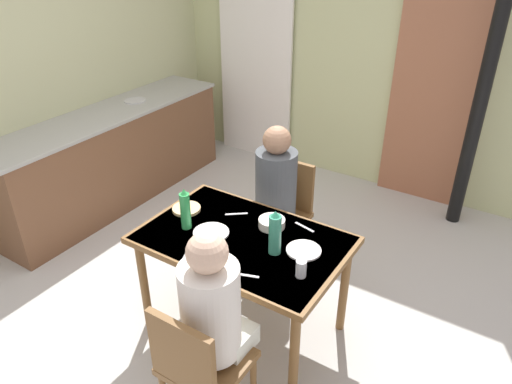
{
  "coord_description": "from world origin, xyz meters",
  "views": [
    {
      "loc": [
        1.75,
        -2.19,
        2.44
      ],
      "look_at": [
        0.38,
        -0.04,
        0.99
      ],
      "focal_mm": 33.69,
      "sensor_mm": 36.0,
      "label": 1
    }
  ],
  "objects_px": {
    "person_far_diner": "(275,184)",
    "water_bottle_green_near": "(185,210)",
    "kitchen_counter": "(113,156)",
    "water_bottle_green_far": "(275,233)",
    "serving_bowl_center": "(272,223)",
    "chair_near_diner": "(198,366)",
    "dining_table": "(243,248)",
    "person_near_diner": "(212,307)",
    "chair_far_diner": "(283,209)"
  },
  "relations": [
    {
      "from": "water_bottle_green_far",
      "to": "water_bottle_green_near",
      "type": "bearing_deg",
      "value": -172.82
    },
    {
      "from": "water_bottle_green_far",
      "to": "serving_bowl_center",
      "type": "distance_m",
      "value": 0.29
    },
    {
      "from": "kitchen_counter",
      "to": "chair_far_diner",
      "type": "height_order",
      "value": "kitchen_counter"
    },
    {
      "from": "chair_near_diner",
      "to": "person_near_diner",
      "type": "xyz_separation_m",
      "value": [
        -0.0,
        0.14,
        0.28
      ]
    },
    {
      "from": "person_near_diner",
      "to": "water_bottle_green_near",
      "type": "relative_size",
      "value": 2.77
    },
    {
      "from": "kitchen_counter",
      "to": "chair_near_diner",
      "type": "height_order",
      "value": "kitchen_counter"
    },
    {
      "from": "water_bottle_green_far",
      "to": "kitchen_counter",
      "type": "bearing_deg",
      "value": 160.49
    },
    {
      "from": "kitchen_counter",
      "to": "dining_table",
      "type": "xyz_separation_m",
      "value": [
        2.05,
        -0.79,
        0.2
      ]
    },
    {
      "from": "dining_table",
      "to": "person_near_diner",
      "type": "bearing_deg",
      "value": -68.89
    },
    {
      "from": "person_far_diner",
      "to": "chair_far_diner",
      "type": "bearing_deg",
      "value": -90.0
    },
    {
      "from": "chair_near_diner",
      "to": "chair_far_diner",
      "type": "relative_size",
      "value": 1.0
    },
    {
      "from": "person_near_diner",
      "to": "person_far_diner",
      "type": "height_order",
      "value": "same"
    },
    {
      "from": "water_bottle_green_near",
      "to": "chair_near_diner",
      "type": "bearing_deg",
      "value": -47.63
    },
    {
      "from": "person_far_diner",
      "to": "water_bottle_green_near",
      "type": "xyz_separation_m",
      "value": [
        -0.22,
        -0.72,
        0.09
      ]
    },
    {
      "from": "kitchen_counter",
      "to": "water_bottle_green_far",
      "type": "bearing_deg",
      "value": -19.51
    },
    {
      "from": "kitchen_counter",
      "to": "water_bottle_green_far",
      "type": "height_order",
      "value": "water_bottle_green_far"
    },
    {
      "from": "person_near_diner",
      "to": "serving_bowl_center",
      "type": "height_order",
      "value": "person_near_diner"
    },
    {
      "from": "person_far_diner",
      "to": "serving_bowl_center",
      "type": "relative_size",
      "value": 4.53
    },
    {
      "from": "chair_near_diner",
      "to": "serving_bowl_center",
      "type": "distance_m",
      "value": 1.01
    },
    {
      "from": "water_bottle_green_far",
      "to": "serving_bowl_center",
      "type": "relative_size",
      "value": 1.66
    },
    {
      "from": "dining_table",
      "to": "kitchen_counter",
      "type": "bearing_deg",
      "value": 158.95
    },
    {
      "from": "dining_table",
      "to": "serving_bowl_center",
      "type": "bearing_deg",
      "value": 66.39
    },
    {
      "from": "chair_near_diner",
      "to": "serving_bowl_center",
      "type": "height_order",
      "value": "chair_near_diner"
    },
    {
      "from": "kitchen_counter",
      "to": "serving_bowl_center",
      "type": "xyz_separation_m",
      "value": [
        2.14,
        -0.59,
        0.31
      ]
    },
    {
      "from": "chair_near_diner",
      "to": "kitchen_counter",
      "type": "bearing_deg",
      "value": 145.92
    },
    {
      "from": "kitchen_counter",
      "to": "person_far_diner",
      "type": "bearing_deg",
      "value": -4.91
    },
    {
      "from": "person_near_diner",
      "to": "serving_bowl_center",
      "type": "xyz_separation_m",
      "value": [
        -0.15,
        0.82,
        -0.02
      ]
    },
    {
      "from": "chair_far_diner",
      "to": "person_far_diner",
      "type": "distance_m",
      "value": 0.31
    },
    {
      "from": "dining_table",
      "to": "person_far_diner",
      "type": "height_order",
      "value": "person_far_diner"
    },
    {
      "from": "dining_table",
      "to": "water_bottle_green_near",
      "type": "xyz_separation_m",
      "value": [
        -0.36,
        -0.1,
        0.21
      ]
    },
    {
      "from": "chair_far_diner",
      "to": "water_bottle_green_near",
      "type": "bearing_deg",
      "value": 75.57
    },
    {
      "from": "person_near_diner",
      "to": "chair_near_diner",
      "type": "bearing_deg",
      "value": -90.0
    },
    {
      "from": "dining_table",
      "to": "person_near_diner",
      "type": "height_order",
      "value": "person_near_diner"
    },
    {
      "from": "dining_table",
      "to": "chair_near_diner",
      "type": "height_order",
      "value": "chair_near_diner"
    },
    {
      "from": "kitchen_counter",
      "to": "dining_table",
      "type": "bearing_deg",
      "value": -21.05
    },
    {
      "from": "chair_near_diner",
      "to": "serving_bowl_center",
      "type": "bearing_deg",
      "value": 99.12
    },
    {
      "from": "kitchen_counter",
      "to": "person_near_diner",
      "type": "xyz_separation_m",
      "value": [
        2.29,
        -1.41,
        0.33
      ]
    },
    {
      "from": "person_far_diner",
      "to": "water_bottle_green_near",
      "type": "distance_m",
      "value": 0.76
    },
    {
      "from": "chair_near_diner",
      "to": "water_bottle_green_far",
      "type": "height_order",
      "value": "water_bottle_green_far"
    },
    {
      "from": "person_far_diner",
      "to": "serving_bowl_center",
      "type": "xyz_separation_m",
      "value": [
        0.23,
        -0.43,
        -0.02
      ]
    },
    {
      "from": "dining_table",
      "to": "person_near_diner",
      "type": "relative_size",
      "value": 1.64
    },
    {
      "from": "dining_table",
      "to": "water_bottle_green_far",
      "type": "height_order",
      "value": "water_bottle_green_far"
    },
    {
      "from": "kitchen_counter",
      "to": "water_bottle_green_near",
      "type": "relative_size",
      "value": 8.97
    },
    {
      "from": "person_near_diner",
      "to": "water_bottle_green_far",
      "type": "bearing_deg",
      "value": 90.1
    },
    {
      "from": "chair_far_diner",
      "to": "person_far_diner",
      "type": "height_order",
      "value": "person_far_diner"
    },
    {
      "from": "chair_near_diner",
      "to": "water_bottle_green_near",
      "type": "xyz_separation_m",
      "value": [
        -0.6,
        0.66,
        0.37
      ]
    },
    {
      "from": "person_far_diner",
      "to": "water_bottle_green_near",
      "type": "bearing_deg",
      "value": 73.0
    },
    {
      "from": "person_near_diner",
      "to": "water_bottle_green_far",
      "type": "distance_m",
      "value": 0.61
    },
    {
      "from": "kitchen_counter",
      "to": "chair_far_diner",
      "type": "distance_m",
      "value": 1.91
    },
    {
      "from": "chair_near_diner",
      "to": "serving_bowl_center",
      "type": "relative_size",
      "value": 5.12
    }
  ]
}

